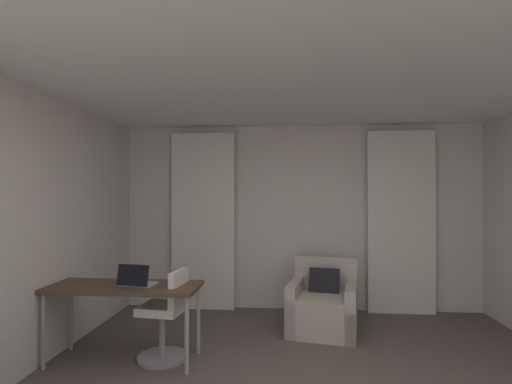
# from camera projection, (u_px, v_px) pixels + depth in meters

# --- Properties ---
(wall_window) EXTENTS (5.12, 0.06, 2.60)m
(wall_window) POSITION_uv_depth(u_px,v_px,m) (300.00, 217.00, 5.55)
(wall_window) COLOR silver
(wall_window) RESTS_ON ground
(ceiling) EXTENTS (5.12, 6.12, 0.06)m
(ceiling) POSITION_uv_depth(u_px,v_px,m) (316.00, 40.00, 2.54)
(ceiling) COLOR white
(ceiling) RESTS_ON wall_left
(curtain_left_panel) EXTENTS (0.90, 0.06, 2.50)m
(curtain_left_panel) POSITION_uv_depth(u_px,v_px,m) (203.00, 221.00, 5.52)
(curtain_left_panel) COLOR silver
(curtain_left_panel) RESTS_ON ground
(curtain_right_panel) EXTENTS (0.90, 0.06, 2.50)m
(curtain_right_panel) POSITION_uv_depth(u_px,v_px,m) (401.00, 222.00, 5.31)
(curtain_right_panel) COLOR silver
(curtain_right_panel) RESTS_ON ground
(armchair) EXTENTS (0.92, 0.98, 0.83)m
(armchair) POSITION_uv_depth(u_px,v_px,m) (323.00, 306.00, 4.65)
(armchair) COLOR #B2A899
(armchair) RESTS_ON ground
(desk) EXTENTS (1.45, 0.56, 0.74)m
(desk) POSITION_uv_depth(u_px,v_px,m) (125.00, 292.00, 3.78)
(desk) COLOR #4C3828
(desk) RESTS_ON ground
(desk_chair) EXTENTS (0.48, 0.48, 0.88)m
(desk_chair) POSITION_uv_depth(u_px,v_px,m) (166.00, 320.00, 3.81)
(desk_chair) COLOR gray
(desk_chair) RESTS_ON ground
(laptop) EXTENTS (0.35, 0.29, 0.22)m
(laptop) POSITION_uv_depth(u_px,v_px,m) (137.00, 281.00, 3.74)
(laptop) COLOR #ADADB2
(laptop) RESTS_ON desk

